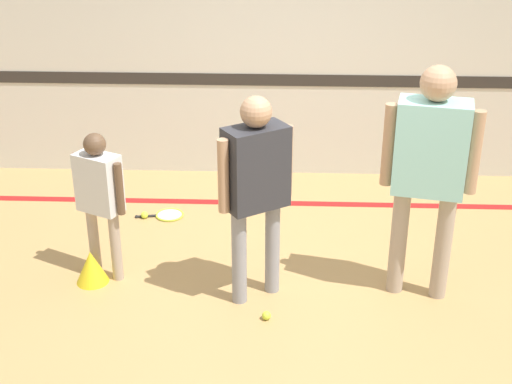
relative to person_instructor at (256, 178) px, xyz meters
name	(u,v)px	position (x,y,z in m)	size (l,w,h in m)	color
ground_plane	(285,286)	(0.22, 0.14, -0.99)	(16.00, 16.00, 0.00)	tan
wall_back	(288,23)	(0.22, 2.42, 0.61)	(16.00, 0.07, 3.20)	beige
floor_stripe	(285,203)	(0.22, 1.63, -0.98)	(14.40, 0.10, 0.01)	red
person_instructor	(256,178)	(0.00, 0.00, 0.00)	(0.52, 0.45, 1.60)	gray
person_student_left	(99,190)	(-1.21, 0.25, -0.23)	(0.42, 0.32, 1.22)	tan
person_student_right	(430,160)	(1.24, 0.09, 0.13)	(0.67, 0.38, 1.80)	tan
racket_spare_on_floor	(168,215)	(-0.89, 1.31, -0.98)	(0.48, 0.31, 0.03)	#C6D838
tennis_ball_near_instructor	(266,316)	(0.09, -0.32, -0.95)	(0.07, 0.07, 0.07)	#CCE038
tennis_ball_by_spare_racket	(144,215)	(-1.10, 1.26, -0.95)	(0.07, 0.07, 0.07)	#CCE038
training_cone	(91,267)	(-1.31, 0.13, -0.85)	(0.26, 0.26, 0.27)	yellow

